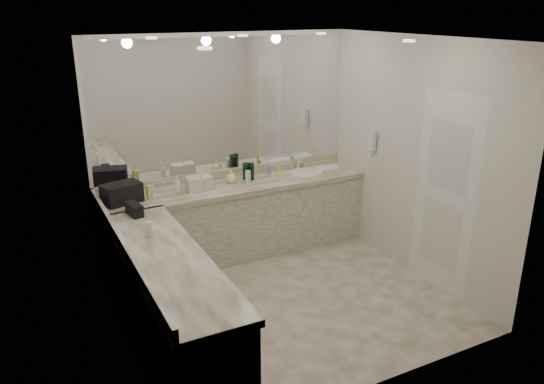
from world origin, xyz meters
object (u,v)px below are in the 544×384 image
black_toiletry_bag (122,193)px  soap_bottle_a (177,184)px  soap_bottle_b (202,182)px  cream_cosmetic_case (199,183)px  hand_towel (329,169)px  sink (306,173)px  wall_phone (372,141)px  soap_bottle_c (231,176)px

black_toiletry_bag → soap_bottle_a: black_toiletry_bag is taller
soap_bottle_b → soap_bottle_a: bearing=167.9°
black_toiletry_bag → cream_cosmetic_case: black_toiletry_bag is taller
hand_towel → soap_bottle_a: bearing=178.6°
sink → hand_towel: size_ratio=1.70×
wall_phone → soap_bottle_a: size_ratio=1.22×
black_toiletry_bag → cream_cosmetic_case: 0.87m
sink → soap_bottle_b: 1.40m
cream_cosmetic_case → black_toiletry_bag: bearing=-176.4°
soap_bottle_a → soap_bottle_b: 0.28m
soap_bottle_a → soap_bottle_c: soap_bottle_a is taller
sink → soap_bottle_b: (-1.39, -0.04, 0.10)m
soap_bottle_a → soap_bottle_b: (0.27, -0.06, 0.00)m
sink → cream_cosmetic_case: cream_cosmetic_case is taller
black_toiletry_bag → soap_bottle_c: 1.29m
wall_phone → soap_bottle_b: size_ratio=1.22×
hand_towel → cream_cosmetic_case: bearing=179.0°
soap_bottle_a → cream_cosmetic_case: bearing=-4.5°
cream_cosmetic_case → soap_bottle_b: 0.04m
soap_bottle_a → soap_bottle_b: bearing=-12.1°
hand_towel → soap_bottle_a: 1.98m
wall_phone → soap_bottle_c: wall_phone is taller
sink → soap_bottle_c: soap_bottle_c is taller
cream_cosmetic_case → soap_bottle_c: 0.42m
soap_bottle_a → soap_bottle_b: size_ratio=1.00×
soap_bottle_b → soap_bottle_c: soap_bottle_b is taller
sink → black_toiletry_bag: black_toiletry_bag is taller
black_toiletry_bag → soap_bottle_a: bearing=3.9°
cream_cosmetic_case → hand_towel: bearing=1.2°
sink → hand_towel: bearing=-6.5°
wall_phone → cream_cosmetic_case: bearing=166.2°
black_toiletry_bag → hand_towel: 2.59m
black_toiletry_bag → hand_towel: bearing=-0.2°
black_toiletry_bag → soap_bottle_c: size_ratio=2.43×
hand_towel → black_toiletry_bag: bearing=179.8°
wall_phone → cream_cosmetic_case: (-2.02, 0.49, -0.37)m
hand_towel → soap_bottle_b: (-1.70, -0.01, 0.08)m
cream_cosmetic_case → soap_bottle_c: same height
wall_phone → soap_bottle_b: (-2.00, 0.46, -0.35)m
sink → black_toiletry_bag: (-2.28, -0.03, 0.12)m
wall_phone → soap_bottle_b: wall_phone is taller
wall_phone → cream_cosmetic_case: wall_phone is taller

